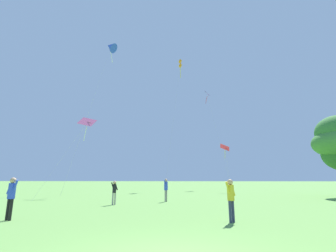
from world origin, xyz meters
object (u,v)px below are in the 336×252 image
at_px(person_near_tree, 11,194).
at_px(kite_blue_delta, 111,47).
at_px(person_far_back, 231,196).
at_px(person_with_spool, 166,188).
at_px(kite_orange_box, 180,65).
at_px(kite_red_high, 225,149).
at_px(person_foreground_watcher, 114,190).
at_px(kite_pink_low, 86,125).
at_px(kite_purple_streamer, 208,98).

bearing_deg(person_near_tree, kite_blue_delta, 101.17).
relative_size(kite_blue_delta, person_far_back, 14.46).
bearing_deg(person_with_spool, kite_orange_box, 88.95).
distance_m(kite_red_high, person_near_tree, 27.62).
distance_m(kite_orange_box, person_foreground_watcher, 38.38).
height_order(kite_red_high, person_foreground_watcher, kite_red_high).
bearing_deg(person_with_spool, kite_blue_delta, 123.54).
xyz_separation_m(kite_orange_box, kite_pink_low, (-9.89, -21.20, -17.53)).
relative_size(kite_pink_low, person_with_spool, 4.95).
distance_m(kite_blue_delta, person_foreground_watcher, 30.43).
height_order(person_with_spool, person_near_tree, person_near_tree).
bearing_deg(kite_red_high, kite_pink_low, -150.94).
distance_m(kite_red_high, person_far_back, 24.45).
height_order(kite_blue_delta, person_near_tree, kite_blue_delta).
xyz_separation_m(kite_pink_low, kite_blue_delta, (-1.48, 10.63, 15.90)).
height_order(person_far_back, person_foreground_watcher, person_far_back).
bearing_deg(person_foreground_watcher, kite_orange_box, 82.68).
relative_size(kite_blue_delta, kite_red_high, 3.69).
height_order(kite_pink_low, kite_blue_delta, kite_blue_delta).
distance_m(kite_orange_box, kite_pink_low, 29.23).
bearing_deg(kite_blue_delta, person_far_back, -60.42).
distance_m(kite_purple_streamer, person_far_back, 40.50).
bearing_deg(person_foreground_watcher, kite_blue_delta, 111.67).
xyz_separation_m(kite_purple_streamer, person_with_spool, (-6.00, -27.83, -16.92)).
bearing_deg(kite_red_high, person_far_back, -98.34).
bearing_deg(person_far_back, kite_blue_delta, 119.58).
distance_m(kite_pink_low, person_far_back, 20.56).
height_order(kite_pink_low, kite_red_high, kite_pink_low).
bearing_deg(person_near_tree, kite_red_high, 62.00).
xyz_separation_m(kite_blue_delta, person_with_spool, (10.87, -16.40, -22.41)).
bearing_deg(kite_blue_delta, kite_orange_box, 42.91).
relative_size(kite_orange_box, kite_purple_streamer, 1.33).
xyz_separation_m(kite_pink_low, person_foreground_watcher, (6.09, -8.40, -6.60)).
height_order(kite_orange_box, person_with_spool, kite_orange_box).
relative_size(kite_blue_delta, person_foreground_watcher, 15.52).
xyz_separation_m(kite_orange_box, kite_blue_delta, (-11.36, -10.56, -1.63)).
bearing_deg(person_foreground_watcher, person_near_tree, -111.02).
xyz_separation_m(kite_purple_streamer, person_far_back, (-2.53, -36.70, -16.94)).
height_order(kite_orange_box, person_near_tree, kite_orange_box).
height_order(kite_orange_box, person_foreground_watcher, kite_orange_box).
distance_m(kite_pink_low, person_near_tree, 16.68).
height_order(kite_purple_streamer, person_near_tree, kite_purple_streamer).
bearing_deg(kite_purple_streamer, kite_blue_delta, -145.89).
bearing_deg(kite_purple_streamer, person_near_tree, -107.72).
distance_m(kite_blue_delta, person_far_back, 36.71).
relative_size(kite_orange_box, person_near_tree, 14.81).
height_order(kite_orange_box, person_far_back, kite_orange_box).
bearing_deg(kite_blue_delta, kite_red_high, -4.95).
relative_size(kite_red_high, person_far_back, 3.92).
xyz_separation_m(kite_orange_box, person_near_tree, (-6.31, -36.14, -24.02)).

